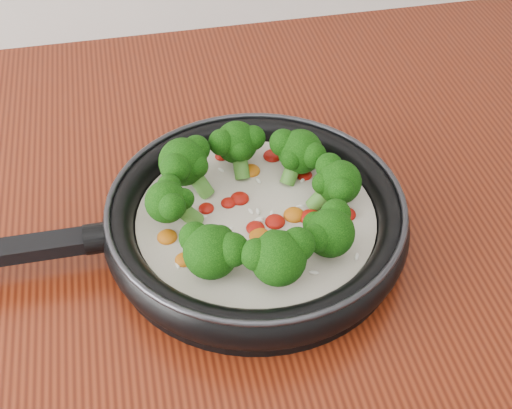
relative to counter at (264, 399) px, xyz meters
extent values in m
cube|color=#3E1007|center=(0.00, 0.00, 0.00)|extent=(1.60, 0.80, 0.90)
cylinder|color=black|center=(-0.03, -0.07, 0.46)|extent=(0.31, 0.31, 0.01)
torus|color=black|center=(-0.03, -0.07, 0.48)|extent=(0.32, 0.32, 0.03)
torus|color=#2D2D33|center=(-0.03, -0.07, 0.50)|extent=(0.31, 0.31, 0.01)
cube|color=black|center=(-0.27, -0.07, 0.48)|extent=(0.19, 0.03, 0.02)
cylinder|color=black|center=(-0.19, -0.07, 0.48)|extent=(0.03, 0.03, 0.03)
cylinder|color=beige|center=(-0.03, -0.07, 0.47)|extent=(0.25, 0.25, 0.02)
ellipsoid|color=#9F0E07|center=(-0.04, -0.04, 0.48)|extent=(0.03, 0.03, 0.01)
ellipsoid|color=#9F0E07|center=(-0.05, 0.04, 0.48)|extent=(0.02, 0.02, 0.01)
ellipsoid|color=#C35D0C|center=(-0.12, -0.05, 0.48)|extent=(0.03, 0.03, 0.01)
ellipsoid|color=#9F0E07|center=(-0.01, -0.08, 0.48)|extent=(0.02, 0.02, 0.01)
ellipsoid|color=#9F0E07|center=(-0.08, -0.10, 0.48)|extent=(0.03, 0.03, 0.01)
ellipsoid|color=#C35D0C|center=(-0.02, 0.00, 0.48)|extent=(0.03, 0.03, 0.01)
ellipsoid|color=#9F0E07|center=(-0.08, -0.05, 0.48)|extent=(0.02, 0.02, 0.01)
ellipsoid|color=#9F0E07|center=(0.07, -0.09, 0.48)|extent=(0.03, 0.03, 0.01)
ellipsoid|color=#C35D0C|center=(-0.12, -0.08, 0.48)|extent=(0.03, 0.03, 0.01)
ellipsoid|color=#9F0E07|center=(-0.11, -0.04, 0.48)|extent=(0.02, 0.02, 0.01)
ellipsoid|color=#9F0E07|center=(0.03, -0.08, 0.48)|extent=(0.03, 0.03, 0.01)
ellipsoid|color=#C35D0C|center=(-0.11, -0.11, 0.48)|extent=(0.03, 0.03, 0.01)
ellipsoid|color=#9F0E07|center=(-0.02, -0.11, 0.48)|extent=(0.02, 0.02, 0.01)
ellipsoid|color=#9F0E07|center=(0.04, -0.02, 0.48)|extent=(0.02, 0.02, 0.01)
ellipsoid|color=#C35D0C|center=(0.01, -0.08, 0.48)|extent=(0.03, 0.03, 0.01)
ellipsoid|color=#9F0E07|center=(-0.05, -0.04, 0.48)|extent=(0.02, 0.02, 0.01)
ellipsoid|color=#9F0E07|center=(-0.01, -0.15, 0.48)|extent=(0.02, 0.02, 0.01)
ellipsoid|color=#C35D0C|center=(-0.03, -0.10, 0.48)|extent=(0.03, 0.03, 0.01)
ellipsoid|color=#9F0E07|center=(0.01, 0.02, 0.48)|extent=(0.03, 0.03, 0.01)
ellipsoid|color=#9F0E07|center=(-0.03, -0.09, 0.48)|extent=(0.02, 0.02, 0.01)
ellipsoid|color=white|center=(-0.03, -0.06, 0.48)|extent=(0.01, 0.01, 0.00)
ellipsoid|color=white|center=(-0.02, -0.06, 0.48)|extent=(0.00, 0.01, 0.00)
ellipsoid|color=white|center=(-0.12, -0.12, 0.48)|extent=(0.01, 0.01, 0.00)
ellipsoid|color=white|center=(-0.08, -0.06, 0.48)|extent=(0.01, 0.00, 0.00)
ellipsoid|color=white|center=(-0.03, -0.08, 0.48)|extent=(0.01, 0.01, 0.00)
ellipsoid|color=white|center=(-0.06, -0.08, 0.48)|extent=(0.01, 0.01, 0.00)
ellipsoid|color=white|center=(-0.04, -0.11, 0.48)|extent=(0.01, 0.01, 0.00)
ellipsoid|color=white|center=(0.01, 0.03, 0.48)|extent=(0.01, 0.01, 0.00)
ellipsoid|color=white|center=(-0.10, -0.03, 0.48)|extent=(0.01, 0.01, 0.00)
ellipsoid|color=white|center=(0.04, -0.02, 0.48)|extent=(0.01, 0.01, 0.00)
ellipsoid|color=white|center=(0.05, 0.01, 0.49)|extent=(0.01, 0.01, 0.00)
ellipsoid|color=white|center=(-0.02, -0.07, 0.48)|extent=(0.01, 0.01, 0.00)
ellipsoid|color=white|center=(-0.01, -0.07, 0.48)|extent=(0.01, 0.01, 0.00)
ellipsoid|color=white|center=(-0.01, -0.08, 0.48)|extent=(0.01, 0.01, 0.00)
ellipsoid|color=white|center=(-0.05, 0.01, 0.48)|extent=(0.01, 0.01, 0.00)
ellipsoid|color=white|center=(-0.01, -0.07, 0.48)|extent=(0.01, 0.01, 0.00)
ellipsoid|color=white|center=(-0.04, -0.12, 0.48)|extent=(0.01, 0.00, 0.00)
ellipsoid|color=white|center=(0.02, -0.06, 0.48)|extent=(0.01, 0.00, 0.00)
ellipsoid|color=white|center=(0.06, -0.15, 0.48)|extent=(0.01, 0.01, 0.00)
ellipsoid|color=white|center=(0.01, -0.16, 0.49)|extent=(0.01, 0.01, 0.00)
ellipsoid|color=white|center=(0.07, -0.07, 0.48)|extent=(0.01, 0.01, 0.00)
ellipsoid|color=white|center=(-0.01, -0.02, 0.48)|extent=(0.01, 0.01, 0.00)
ellipsoid|color=white|center=(-0.08, 0.01, 0.48)|extent=(0.01, 0.01, 0.00)
ellipsoid|color=white|center=(-0.06, -0.11, 0.49)|extent=(0.01, 0.01, 0.00)
ellipsoid|color=white|center=(-0.07, -0.10, 0.49)|extent=(0.00, 0.01, 0.00)
cylinder|color=#51902F|center=(0.04, -0.07, 0.50)|extent=(0.03, 0.02, 0.04)
sphere|color=black|center=(0.06, -0.07, 0.51)|extent=(0.05, 0.05, 0.05)
sphere|color=black|center=(0.06, -0.05, 0.52)|extent=(0.03, 0.03, 0.03)
sphere|color=black|center=(0.06, -0.08, 0.52)|extent=(0.03, 0.03, 0.03)
sphere|color=black|center=(0.04, -0.07, 0.51)|extent=(0.02, 0.02, 0.02)
cylinder|color=#51902F|center=(0.02, -0.02, 0.50)|extent=(0.03, 0.03, 0.03)
sphere|color=black|center=(0.04, -0.01, 0.51)|extent=(0.05, 0.05, 0.05)
sphere|color=black|center=(0.02, 0.00, 0.52)|extent=(0.03, 0.03, 0.03)
sphere|color=black|center=(0.05, -0.02, 0.52)|extent=(0.03, 0.03, 0.03)
sphere|color=black|center=(0.02, -0.02, 0.51)|extent=(0.02, 0.02, 0.02)
cylinder|color=#51902F|center=(-0.03, 0.00, 0.50)|extent=(0.02, 0.03, 0.04)
sphere|color=black|center=(-0.03, 0.02, 0.51)|extent=(0.05, 0.05, 0.05)
sphere|color=black|center=(-0.05, 0.02, 0.52)|extent=(0.03, 0.03, 0.03)
sphere|color=black|center=(-0.01, 0.02, 0.52)|extent=(0.03, 0.03, 0.03)
sphere|color=black|center=(-0.03, 0.00, 0.52)|extent=(0.02, 0.02, 0.02)
cylinder|color=#51902F|center=(-0.08, -0.02, 0.50)|extent=(0.04, 0.04, 0.04)
sphere|color=black|center=(-0.09, 0.00, 0.52)|extent=(0.05, 0.05, 0.05)
sphere|color=black|center=(-0.10, -0.02, 0.52)|extent=(0.03, 0.03, 0.03)
sphere|color=black|center=(-0.08, 0.01, 0.52)|extent=(0.03, 0.03, 0.03)
sphere|color=black|center=(-0.08, -0.02, 0.52)|extent=(0.03, 0.03, 0.03)
cylinder|color=#51902F|center=(-0.10, -0.06, 0.50)|extent=(0.04, 0.02, 0.04)
sphere|color=black|center=(-0.12, -0.06, 0.52)|extent=(0.04, 0.04, 0.04)
sphere|color=black|center=(-0.11, -0.08, 0.52)|extent=(0.03, 0.03, 0.03)
sphere|color=black|center=(-0.11, -0.05, 0.52)|extent=(0.03, 0.03, 0.03)
sphere|color=black|center=(-0.10, -0.06, 0.52)|extent=(0.02, 0.02, 0.02)
cylinder|color=#51902F|center=(-0.07, -0.12, 0.50)|extent=(0.03, 0.04, 0.04)
sphere|color=black|center=(-0.08, -0.13, 0.51)|extent=(0.05, 0.05, 0.05)
sphere|color=black|center=(-0.07, -0.14, 0.52)|extent=(0.03, 0.03, 0.03)
sphere|color=black|center=(-0.10, -0.12, 0.52)|extent=(0.03, 0.03, 0.03)
sphere|color=black|center=(-0.07, -0.12, 0.51)|extent=(0.03, 0.03, 0.03)
cylinder|color=#51902F|center=(-0.03, -0.14, 0.50)|extent=(0.02, 0.04, 0.04)
sphere|color=black|center=(-0.03, -0.16, 0.52)|extent=(0.05, 0.05, 0.05)
sphere|color=black|center=(-0.01, -0.15, 0.52)|extent=(0.03, 0.03, 0.03)
sphere|color=black|center=(-0.05, -0.16, 0.52)|extent=(0.03, 0.03, 0.03)
sphere|color=black|center=(-0.03, -0.14, 0.52)|extent=(0.03, 0.03, 0.03)
cylinder|color=#51902F|center=(0.02, -0.12, 0.50)|extent=(0.03, 0.04, 0.04)
sphere|color=black|center=(0.03, -0.14, 0.51)|extent=(0.05, 0.05, 0.05)
sphere|color=black|center=(0.04, -0.12, 0.52)|extent=(0.03, 0.03, 0.03)
sphere|color=black|center=(0.02, -0.14, 0.52)|extent=(0.03, 0.03, 0.03)
sphere|color=black|center=(0.02, -0.12, 0.52)|extent=(0.02, 0.02, 0.02)
camera|label=1|loc=(-0.13, -0.58, 0.99)|focal=48.68mm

